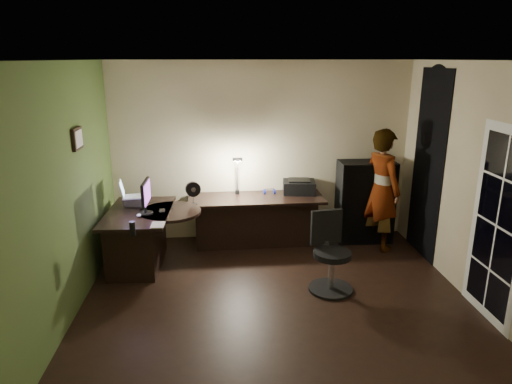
{
  "coord_description": "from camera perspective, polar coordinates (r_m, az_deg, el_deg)",
  "views": [
    {
      "loc": [
        -0.6,
        -4.78,
        2.72
      ],
      "look_at": [
        -0.15,
        1.05,
        1.0
      ],
      "focal_mm": 32.0,
      "sensor_mm": 36.0,
      "label": 1
    }
  ],
  "objects": [
    {
      "name": "desk_right",
      "position": [
        6.84,
        0.02,
        -3.66
      ],
      "size": [
        2.01,
        0.75,
        0.75
      ],
      "primitive_type": "cube",
      "rotation": [
        0.0,
        0.0,
        0.03
      ],
      "color": "black",
      "rests_on": "floor"
    },
    {
      "name": "desk_fan",
      "position": [
        6.43,
        -7.85,
        -0.12
      ],
      "size": [
        0.24,
        0.17,
        0.33
      ],
      "primitive_type": "cube",
      "rotation": [
        0.0,
        0.0,
        0.28
      ],
      "color": "black",
      "rests_on": "desk_right"
    },
    {
      "name": "office_chair",
      "position": [
        5.56,
        9.52,
        -7.62
      ],
      "size": [
        0.62,
        0.62,
        0.96
      ],
      "primitive_type": "cube",
      "rotation": [
        0.0,
        0.0,
        0.16
      ],
      "color": "black",
      "rests_on": "floor"
    },
    {
      "name": "floor",
      "position": [
        5.54,
        2.45,
        -13.12
      ],
      "size": [
        4.5,
        4.0,
        0.01
      ],
      "primitive_type": "cube",
      "color": "black",
      "rests_on": "ground"
    },
    {
      "name": "laptop_stand",
      "position": [
        6.46,
        -14.9,
        -1.11
      ],
      "size": [
        0.29,
        0.25,
        0.11
      ],
      "primitive_type": "cube",
      "rotation": [
        0.0,
        0.0,
        -0.15
      ],
      "color": "silver",
      "rests_on": "desk_left"
    },
    {
      "name": "laptop",
      "position": [
        6.41,
        -15.02,
        0.4
      ],
      "size": [
        0.4,
        0.38,
        0.24
      ],
      "primitive_type": "cube",
      "rotation": [
        0.0,
        0.0,
        0.18
      ],
      "color": "silver",
      "rests_on": "laptop_stand"
    },
    {
      "name": "mouse",
      "position": [
        5.99,
        -14.43,
        -2.84
      ],
      "size": [
        0.08,
        0.1,
        0.03
      ],
      "primitive_type": "ellipsoid",
      "rotation": [
        0.0,
        0.0,
        -0.34
      ],
      "color": "silver",
      "rests_on": "desk_left"
    },
    {
      "name": "person",
      "position": [
        6.84,
        15.44,
        0.27
      ],
      "size": [
        0.65,
        0.76,
        1.78
      ],
      "primitive_type": "imported",
      "rotation": [
        0.0,
        0.0,
        2.0
      ],
      "color": "#D8A88C",
      "rests_on": "floor"
    },
    {
      "name": "desk_left",
      "position": [
        6.37,
        -14.23,
        -5.64
      ],
      "size": [
        0.86,
        1.36,
        0.77
      ],
      "primitive_type": "cube",
      "rotation": [
        0.0,
        0.0,
        -0.03
      ],
      "color": "black",
      "rests_on": "floor"
    },
    {
      "name": "wall_front",
      "position": [
        3.15,
        7.13,
        -9.52
      ],
      "size": [
        4.5,
        0.01,
        2.7
      ],
      "primitive_type": "cube",
      "color": "#C5B68F",
      "rests_on": "floor"
    },
    {
      "name": "printer",
      "position": [
        6.94,
        5.4,
        0.71
      ],
      "size": [
        0.51,
        0.42,
        0.21
      ],
      "primitive_type": "cube",
      "rotation": [
        0.0,
        0.0,
        -0.1
      ],
      "color": "black",
      "rests_on": "desk_right"
    },
    {
      "name": "green_wall_overlay",
      "position": [
        5.24,
        -22.49,
        -0.06
      ],
      "size": [
        0.0,
        4.0,
        2.7
      ],
      "primitive_type": "cube",
      "color": "#435A26",
      "rests_on": "floor"
    },
    {
      "name": "wall_left",
      "position": [
        5.24,
        -22.64,
        -0.07
      ],
      "size": [
        0.01,
        4.0,
        2.7
      ],
      "primitive_type": "cube",
      "color": "#C5B68F",
      "rests_on": "floor"
    },
    {
      "name": "speaker",
      "position": [
        5.35,
        -15.18,
        -4.45
      ],
      "size": [
        0.07,
        0.07,
        0.17
      ],
      "primitive_type": "cylinder",
      "rotation": [
        0.0,
        0.0,
        -0.01
      ],
      "color": "black",
      "rests_on": "desk_left"
    },
    {
      "name": "french_door",
      "position": [
        5.36,
        27.89,
        -3.75
      ],
      "size": [
        0.02,
        0.92,
        2.1
      ],
      "primitive_type": "cube",
      "color": "white",
      "rests_on": "floor"
    },
    {
      "name": "framed_picture",
      "position": [
        5.54,
        -21.48,
        6.23
      ],
      "size": [
        0.04,
        0.3,
        0.25
      ],
      "primitive_type": "cube",
      "color": "black",
      "rests_on": "wall_left"
    },
    {
      "name": "phone",
      "position": [
        6.14,
        -11.66,
        -2.3
      ],
      "size": [
        0.08,
        0.15,
        0.01
      ],
      "primitive_type": "cube",
      "rotation": [
        0.0,
        0.0,
        0.09
      ],
      "color": "black",
      "rests_on": "desk_left"
    },
    {
      "name": "headphones",
      "position": [
        6.89,
        1.69,
        0.14
      ],
      "size": [
        0.19,
        0.1,
        0.09
      ],
      "primitive_type": "cube",
      "rotation": [
        0.0,
        0.0,
        0.09
      ],
      "color": "#161D97",
      "rests_on": "desk_right"
    },
    {
      "name": "wall_back",
      "position": [
        6.95,
        0.63,
        5.02
      ],
      "size": [
        4.5,
        0.01,
        2.7
      ],
      "primitive_type": "cube",
      "color": "#C5B68F",
      "rests_on": "floor"
    },
    {
      "name": "wall_right",
      "position": [
        5.74,
        25.61,
        0.92
      ],
      "size": [
        0.01,
        4.0,
        2.7
      ],
      "primitive_type": "cube",
      "color": "#C5B68F",
      "rests_on": "floor"
    },
    {
      "name": "desk_lamp",
      "position": [
        6.82,
        -2.38,
        2.31
      ],
      "size": [
        0.24,
        0.32,
        0.63
      ],
      "primitive_type": "cube",
      "rotation": [
        0.0,
        0.0,
        -0.34
      ],
      "color": "black",
      "rests_on": "desk_right"
    },
    {
      "name": "notepad",
      "position": [
        5.64,
        -12.18,
        -4.04
      ],
      "size": [
        0.16,
        0.22,
        0.01
      ],
      "primitive_type": "cube",
      "rotation": [
        0.0,
        0.0,
        -0.02
      ],
      "color": "silver",
      "rests_on": "desk_left"
    },
    {
      "name": "cabinet",
      "position": [
        7.13,
        13.45,
        -1.18
      ],
      "size": [
        0.83,
        0.42,
        1.25
      ],
      "primitive_type": "cube",
      "rotation": [
        0.0,
        0.0,
        0.0
      ],
      "color": "black",
      "rests_on": "floor"
    },
    {
      "name": "pen",
      "position": [
        6.24,
        -10.41,
        -1.91
      ],
      "size": [
        0.04,
        0.14,
        0.01
      ],
      "primitive_type": "cube",
      "rotation": [
        0.0,
        0.0,
        0.18
      ],
      "color": "black",
      "rests_on": "desk_left"
    },
    {
      "name": "ceiling",
      "position": [
        4.82,
        2.86,
        16.19
      ],
      "size": [
        4.5,
        4.0,
        0.01
      ],
      "primitive_type": "cube",
      "color": "silver",
      "rests_on": "floor"
    },
    {
      "name": "arched_doorway",
      "position": [
        6.73,
        20.71,
        3.14
      ],
      "size": [
        0.01,
        0.9,
        2.6
      ],
      "primitive_type": "cube",
      "color": "black",
      "rests_on": "floor"
    },
    {
      "name": "monitor",
      "position": [
        6.04,
        -13.73,
        -1.21
      ],
      "size": [
        0.1,
        0.48,
        0.32
      ],
      "primitive_type": "cube",
      "rotation": [
        0.0,
        0.0,
        -0.02
      ],
      "color": "black",
      "rests_on": "desk_left"
    }
  ]
}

